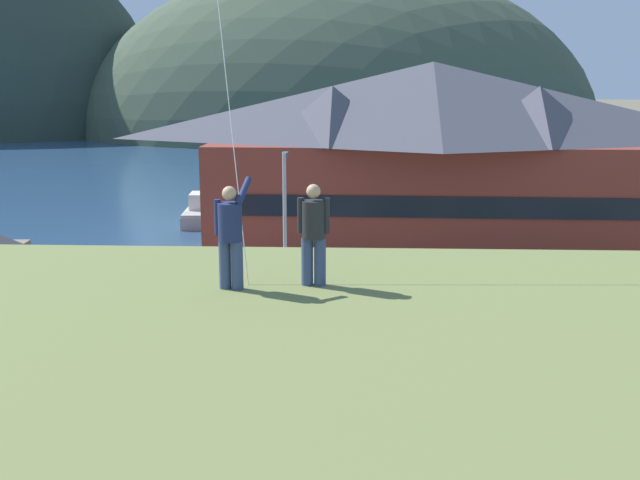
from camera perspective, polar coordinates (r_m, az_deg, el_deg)
ground_plane at (r=24.21m, az=-1.99°, el=-13.30°), size 600.00×600.00×0.00m
parking_lot_pad at (r=28.77m, az=-1.20°, el=-8.94°), size 40.00×20.00×0.10m
bay_water at (r=82.47m, az=1.28°, el=4.91°), size 360.00×84.00×0.03m
far_hill_east_peak at (r=135.77m, az=1.25°, el=7.75°), size 87.95×61.18×57.25m
harbor_lodge at (r=44.71m, az=8.15°, el=6.20°), size 26.26×11.18×11.02m
wharf_dock at (r=59.16m, az=-4.60°, el=2.33°), size 3.20×15.26×0.70m
moored_boat_wharfside at (r=55.93m, az=-8.59°, el=2.04°), size 2.67×7.08×2.16m
moored_boat_outer_mooring at (r=55.68m, az=-1.45°, el=2.13°), size 2.58×7.14×2.16m
parked_car_front_row_end at (r=30.75m, az=6.64°, el=-5.61°), size 4.35×2.37×1.82m
parked_car_corner_spot at (r=23.32m, az=8.44°, el=-11.59°), size 4.25×2.14×1.82m
parked_car_back_row_right at (r=25.24m, az=-18.26°, el=-10.20°), size 4.27×2.20×1.82m
parked_car_mid_row_center at (r=29.45m, az=-7.88°, el=-6.45°), size 4.28×2.22×1.82m
parked_car_back_row_left at (r=24.82m, az=-7.07°, el=-10.04°), size 4.27×2.20×1.82m
parked_car_front_row_silver at (r=30.78m, az=-18.40°, el=-6.15°), size 4.24×2.13×1.82m
parked_car_mid_row_near at (r=30.11m, az=16.87°, el=-6.46°), size 4.35×2.36×1.82m
parking_light_pole at (r=33.07m, az=-2.59°, el=1.25°), size 0.24×0.78×7.04m
person_kite_flyer at (r=12.97m, az=-6.59°, el=0.50°), size 0.61×0.61×1.86m
person_companion at (r=13.11m, az=-0.48°, el=0.63°), size 0.55×0.40×1.74m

